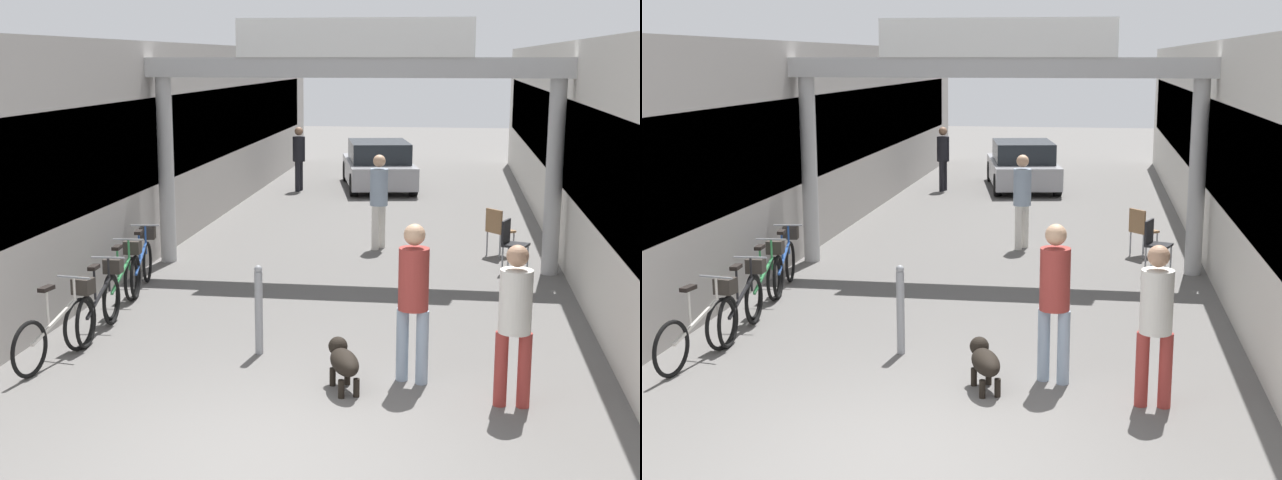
{
  "view_description": "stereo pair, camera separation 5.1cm",
  "coord_description": "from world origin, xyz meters",
  "views": [
    {
      "loc": [
        1.65,
        -7.48,
        3.61
      ],
      "look_at": [
        0.0,
        3.66,
        1.3
      ],
      "focal_mm": 50.0,
      "sensor_mm": 36.0,
      "label": 1
    },
    {
      "loc": [
        1.7,
        -7.47,
        3.61
      ],
      "look_at": [
        0.0,
        3.66,
        1.3
      ],
      "focal_mm": 50.0,
      "sensor_mm": 36.0,
      "label": 2
    }
  ],
  "objects": [
    {
      "name": "pedestrian_with_dog",
      "position": [
        1.27,
        2.15,
        1.05
      ],
      "size": [
        0.43,
        0.43,
        1.82
      ],
      "color": "#8C9EB2",
      "rests_on": "ground_plane"
    },
    {
      "name": "arcade_sign_gateway",
      "position": [
        0.0,
        7.62,
        3.01
      ],
      "size": [
        7.4,
        0.47,
        4.25
      ],
      "color": "#B2B2B2",
      "rests_on": "ground_plane"
    },
    {
      "name": "pedestrian_elderly_walking",
      "position": [
        -2.49,
        16.54,
        1.01
      ],
      "size": [
        0.39,
        0.4,
        1.76
      ],
      "color": "black",
      "rests_on": "ground_plane"
    },
    {
      "name": "bicycle_blue_farthest",
      "position": [
        -3.16,
        5.73,
        0.44
      ],
      "size": [
        0.46,
        1.68,
        0.98
      ],
      "color": "black",
      "rests_on": "ground_plane"
    },
    {
      "name": "parked_car_silver",
      "position": [
        -0.37,
        17.32,
        0.64
      ],
      "size": [
        2.44,
        4.25,
        1.33
      ],
      "color": "#99999E",
      "rests_on": "ground_plane"
    },
    {
      "name": "bicycle_silver_nearest",
      "position": [
        -2.97,
        2.27,
        0.44
      ],
      "size": [
        0.46,
        1.68,
        0.98
      ],
      "color": "black",
      "rests_on": "ground_plane"
    },
    {
      "name": "pedestrian_carrying_crate",
      "position": [
        0.3,
        9.28,
        1.05
      ],
      "size": [
        0.45,
        0.45,
        1.81
      ],
      "color": "silver",
      "rests_on": "ground_plane"
    },
    {
      "name": "pedestrian_companion",
      "position": [
        2.35,
        1.58,
        1.0
      ],
      "size": [
        0.38,
        0.35,
        1.74
      ],
      "color": "#99332D",
      "rests_on": "ground_plane"
    },
    {
      "name": "cafe_chair_wood_farther",
      "position": [
        2.53,
        8.92,
        0.54
      ],
      "size": [
        0.56,
        0.56,
        0.89
      ],
      "color": "gray",
      "rests_on": "ground_plane"
    },
    {
      "name": "storefront_left",
      "position": [
        -5.09,
        11.0,
        1.95
      ],
      "size": [
        3.0,
        26.0,
        3.89
      ],
      "color": "#9E9993",
      "rests_on": "ground_plane"
    },
    {
      "name": "storefront_right",
      "position": [
        5.09,
        11.0,
        1.95
      ],
      "size": [
        3.0,
        26.0,
        3.89
      ],
      "color": "beige",
      "rests_on": "ground_plane"
    },
    {
      "name": "dog_on_leash",
      "position": [
        0.53,
        1.8,
        0.33
      ],
      "size": [
        0.5,
        0.76,
        0.53
      ],
      "color": "black",
      "rests_on": "ground_plane"
    },
    {
      "name": "bicycle_black_second",
      "position": [
        -2.89,
        3.39,
        0.44
      ],
      "size": [
        0.46,
        1.69,
        0.98
      ],
      "color": "black",
      "rests_on": "ground_plane"
    },
    {
      "name": "ground_plane",
      "position": [
        0.0,
        0.0,
        0.0
      ],
      "size": [
        80.0,
        80.0,
        0.0
      ],
      "primitive_type": "plane",
      "color": "#605E5B"
    },
    {
      "name": "bicycle_green_third",
      "position": [
        -3.05,
        4.6,
        0.44
      ],
      "size": [
        0.46,
        1.69,
        0.98
      ],
      "color": "black",
      "rests_on": "ground_plane"
    },
    {
      "name": "cafe_chair_black_nearer",
      "position": [
        2.71,
        7.76,
        0.54
      ],
      "size": [
        0.51,
        0.51,
        0.89
      ],
      "color": "gray",
      "rests_on": "ground_plane"
    },
    {
      "name": "bollard_post_metal",
      "position": [
        -0.65,
        2.86,
        0.57
      ],
      "size": [
        0.1,
        0.1,
        1.13
      ],
      "color": "gray",
      "rests_on": "ground_plane"
    }
  ]
}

